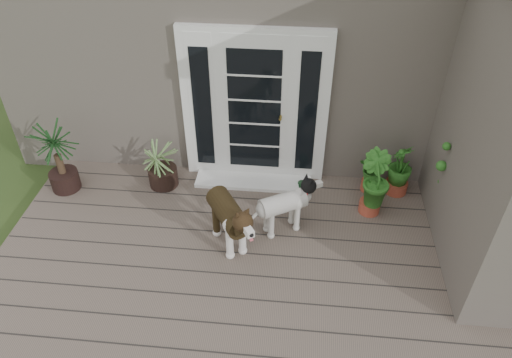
{
  "coord_description": "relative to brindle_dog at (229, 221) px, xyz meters",
  "views": [
    {
      "loc": [
        0.35,
        -2.79,
        4.33
      ],
      "look_at": [
        -0.1,
        1.75,
        0.7
      ],
      "focal_mm": 33.61,
      "sensor_mm": 36.0,
      "label": 1
    }
  ],
  "objects": [
    {
      "name": "herb_a",
      "position": [
        1.76,
        1.2,
        -0.13
      ],
      "size": [
        0.54,
        0.54,
        0.48
      ],
      "primitive_type": "imported",
      "rotation": [
        0.0,
        0.0,
        0.75
      ],
      "color": "#1B5F21",
      "rests_on": "deck"
    },
    {
      "name": "spider_plant",
      "position": [
        -1.07,
        1.04,
        -0.02
      ],
      "size": [
        0.83,
        0.83,
        0.71
      ],
      "primitive_type": null,
      "rotation": [
        0.0,
        0.0,
        -0.3
      ],
      "color": "#96A968",
      "rests_on": "deck"
    },
    {
      "name": "deck",
      "position": [
        0.37,
        -0.8,
        -0.44
      ],
      "size": [
        6.2,
        4.6,
        0.12
      ],
      "primitive_type": "cube",
      "color": "#6B5B4C",
      "rests_on": "ground"
    },
    {
      "name": "white_dog",
      "position": [
        0.61,
        0.3,
        -0.06
      ],
      "size": [
        0.82,
        0.66,
        0.63
      ],
      "primitive_type": null,
      "rotation": [
        0.0,
        0.0,
        -1.06
      ],
      "color": "white",
      "rests_on": "deck"
    },
    {
      "name": "clog_right",
      "position": [
        0.87,
        0.95,
        -0.33
      ],
      "size": [
        0.2,
        0.31,
        0.09
      ],
      "primitive_type": null,
      "rotation": [
        0.0,
        0.0,
        -0.23
      ],
      "color": "#15341F",
      "rests_on": "deck"
    },
    {
      "name": "door_unit",
      "position": [
        0.17,
        1.4,
        0.7
      ],
      "size": [
        1.9,
        0.14,
        2.15
      ],
      "primitive_type": "cube",
      "color": "white",
      "rests_on": "deck"
    },
    {
      "name": "herb_b",
      "position": [
        1.72,
        0.75,
        -0.04
      ],
      "size": [
        0.63,
        0.63,
        0.68
      ],
      "primitive_type": "imported",
      "rotation": [
        0.0,
        0.0,
        2.18
      ],
      "color": "#1D5217",
      "rests_on": "deck"
    },
    {
      "name": "yucca",
      "position": [
        -2.38,
        0.83,
        0.15
      ],
      "size": [
        0.9,
        0.9,
        1.05
      ],
      "primitive_type": null,
      "rotation": [
        0.0,
        0.0,
        -0.28
      ],
      "color": "black",
      "rests_on": "deck"
    },
    {
      "name": "herb_c",
      "position": [
        2.12,
        1.2,
        -0.08
      ],
      "size": [
        0.53,
        0.53,
        0.59
      ],
      "primitive_type": "imported",
      "rotation": [
        0.0,
        0.0,
        4.15
      ],
      "color": "#215D1A",
      "rests_on": "deck"
    },
    {
      "name": "clog_left",
      "position": [
        0.84,
        1.1,
        -0.34
      ],
      "size": [
        0.15,
        0.28,
        0.08
      ],
      "primitive_type": null,
      "rotation": [
        0.0,
        0.0,
        0.1
      ],
      "color": "black",
      "rests_on": "deck"
    },
    {
      "name": "brindle_dog",
      "position": [
        0.0,
        0.0,
        0.0
      ],
      "size": [
        0.81,
        0.97,
        0.75
      ],
      "primitive_type": null,
      "rotation": [
        0.0,
        0.0,
        3.7
      ],
      "color": "#362813",
      "rests_on": "deck"
    },
    {
      "name": "sapling",
      "position": [
        2.65,
        0.64,
        0.52
      ],
      "size": [
        0.7,
        0.7,
        1.8
      ],
      "primitive_type": null,
      "rotation": [
        0.0,
        0.0,
        0.42
      ],
      "color": "#1F4D16",
      "rests_on": "deck"
    },
    {
      "name": "door_step",
      "position": [
        0.17,
        1.2,
        -0.35
      ],
      "size": [
        1.6,
        0.4,
        0.05
      ],
      "primitive_type": "cube",
      "color": "white",
      "rests_on": "deck"
    },
    {
      "name": "house_main",
      "position": [
        0.37,
        3.45,
        1.05
      ],
      "size": [
        7.4,
        4.0,
        3.1
      ],
      "primitive_type": "cube",
      "color": "#665E54",
      "rests_on": "ground"
    }
  ]
}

